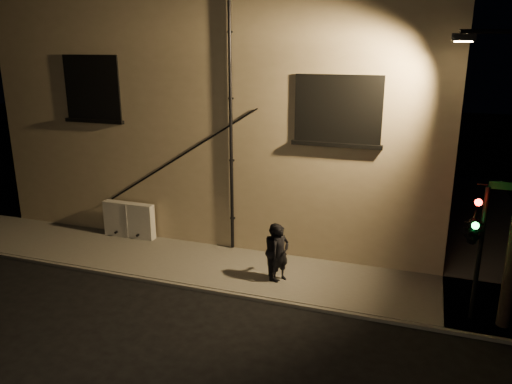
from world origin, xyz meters
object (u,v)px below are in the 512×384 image
at_px(pedestrian_b, 276,250).
at_px(pedestrian_a, 280,253).
at_px(utility_cabinet, 129,220).
at_px(traffic_signal, 474,229).

bearing_deg(pedestrian_b, pedestrian_a, -155.56).
bearing_deg(pedestrian_b, utility_cabinet, 53.40).
bearing_deg(utility_cabinet, pedestrian_a, -14.35).
distance_m(pedestrian_a, traffic_signal, 5.29).
xyz_separation_m(utility_cabinet, pedestrian_b, (5.96, -1.40, 0.21)).
distance_m(utility_cabinet, pedestrian_a, 6.35).
bearing_deg(utility_cabinet, pedestrian_b, -13.23).
bearing_deg(traffic_signal, utility_cabinet, 169.25).
xyz_separation_m(utility_cabinet, pedestrian_a, (6.15, -1.57, 0.21)).
xyz_separation_m(pedestrian_a, traffic_signal, (5.02, -0.55, 1.59)).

